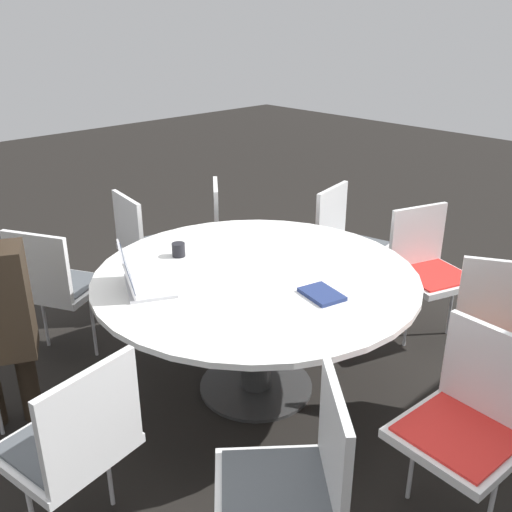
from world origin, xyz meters
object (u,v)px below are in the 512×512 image
object	(u,v)px
chair_8	(147,241)
laptop	(140,279)
chair_1	(74,438)
chair_4	(500,335)
chair_9	(55,281)
chair_3	(469,417)
spiral_notebook	(322,294)
chair_5	(428,264)
chair_2	(295,478)
chair_6	(346,237)
chair_7	(234,229)
coffee_cup	(179,250)

from	to	relation	value
chair_8	laptop	world-z (taller)	laptop
chair_1	chair_8	size ratio (longest dim) A/B	1.00
chair_8	laptop	size ratio (longest dim) A/B	2.14
chair_4	chair_9	distance (m)	2.49
chair_3	spiral_notebook	bearing A→B (deg)	-0.79
chair_4	chair_9	bearing A→B (deg)	2.18
chair_1	chair_4	world-z (taller)	same
chair_3	chair_4	world-z (taller)	same
chair_1	chair_5	distance (m)	2.41
chair_2	chair_4	size ratio (longest dim) A/B	1.00
chair_6	chair_7	world-z (taller)	same
chair_3	chair_5	size ratio (longest dim) A/B	1.00
chair_4	laptop	xyz separation A→B (m)	(1.21, -1.32, 0.26)
chair_6	chair_4	bearing A→B (deg)	57.02
chair_1	chair_4	bearing A→B (deg)	-32.00
chair_4	chair_6	distance (m)	1.47
chair_6	chair_2	bearing A→B (deg)	21.87
chair_3	chair_5	xyz separation A→B (m)	(-1.22, -0.91, 0.00)
chair_1	chair_2	world-z (taller)	same
chair_2	chair_9	size ratio (longest dim) A/B	1.00
spiral_notebook	coffee_cup	distance (m)	0.91
chair_5	coffee_cup	bearing A→B (deg)	-12.11
chair_9	spiral_notebook	xyz separation A→B (m)	(-0.69, 1.48, 0.21)
chair_4	laptop	bearing A→B (deg)	12.98
chair_8	spiral_notebook	xyz separation A→B (m)	(0.07, 1.65, 0.21)
chair_1	chair_3	distance (m)	1.53
chair_1	chair_2	bearing A→B (deg)	-67.16
chair_4	chair_5	bearing A→B (deg)	-66.10
chair_9	laptop	distance (m)	0.84
laptop	chair_2	bearing A→B (deg)	-163.29
chair_7	chair_2	bearing A→B (deg)	2.42
chair_4	chair_5	xyz separation A→B (m)	(-0.52, -0.71, 0.00)
chair_3	chair_8	world-z (taller)	same
chair_3	chair_7	xyz separation A→B (m)	(-0.76, -2.25, 0.00)
chair_3	laptop	size ratio (longest dim) A/B	2.14
chair_8	coffee_cup	size ratio (longest dim) A/B	11.17
chair_2	spiral_notebook	xyz separation A→B (m)	(-0.81, -0.58, 0.21)
chair_6	chair_3	bearing A→B (deg)	40.08
chair_1	chair_3	bearing A→B (deg)	-48.95
chair_5	coffee_cup	distance (m)	1.59
chair_7	spiral_notebook	size ratio (longest dim) A/B	3.63
chair_9	coffee_cup	world-z (taller)	chair_9
coffee_cup	chair_9	bearing A→B (deg)	-50.75
coffee_cup	spiral_notebook	bearing A→B (deg)	102.93
chair_7	chair_8	bearing A→B (deg)	-71.66
chair_3	chair_8	size ratio (longest dim) A/B	1.00
laptop	spiral_notebook	world-z (taller)	laptop
chair_5	chair_8	world-z (taller)	same
coffee_cup	chair_1	bearing A→B (deg)	35.43
spiral_notebook	chair_1	bearing A→B (deg)	-5.93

